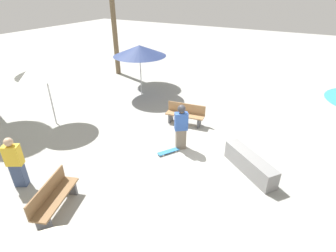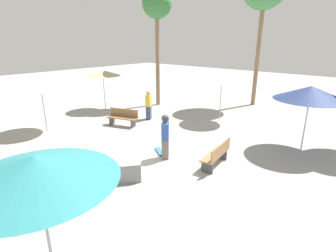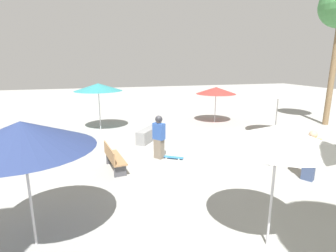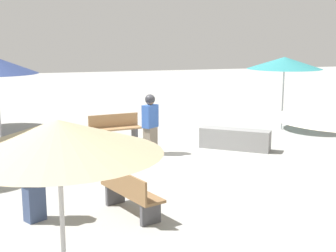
{
  "view_description": "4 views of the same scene",
  "coord_description": "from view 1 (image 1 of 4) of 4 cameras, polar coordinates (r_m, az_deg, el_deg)",
  "views": [
    {
      "loc": [
        6.45,
        2.82,
        5.2
      ],
      "look_at": [
        -0.49,
        -1.07,
        0.87
      ],
      "focal_mm": 28.0,
      "sensor_mm": 36.0,
      "label": 1
    },
    {
      "loc": [
        -6.6,
        6.01,
        4.21
      ],
      "look_at": [
        -0.95,
        -0.48,
        1.36
      ],
      "focal_mm": 28.0,
      "sensor_mm": 36.0,
      "label": 2
    },
    {
      "loc": [
        -2.97,
        -9.96,
        3.59
      ],
      "look_at": [
        -0.45,
        -1.12,
        1.37
      ],
      "focal_mm": 28.0,
      "sensor_mm": 36.0,
      "label": 3
    },
    {
      "loc": [
        11.64,
        -3.77,
        3.3
      ],
      "look_at": [
        -0.29,
        -0.25,
        0.84
      ],
      "focal_mm": 50.0,
      "sensor_mm": 36.0,
      "label": 4
    }
  ],
  "objects": [
    {
      "name": "shade_umbrella_white",
      "position": [
        11.25,
        -25.34,
        10.94
      ],
      "size": [
        2.13,
        2.13,
        2.5
      ],
      "color": "#B7B7BC",
      "rests_on": "ground_plane"
    },
    {
      "name": "skater_main",
      "position": [
        9.02,
        2.87,
        0.08
      ],
      "size": [
        0.47,
        0.5,
        1.68
      ],
      "rotation": [
        0.0,
        0.0,
        5.36
      ],
      "color": "#726656",
      "rests_on": "ground_plane"
    },
    {
      "name": "bench_far",
      "position": [
        7.47,
        -23.6,
        -14.11
      ],
      "size": [
        1.65,
        0.95,
        0.85
      ],
      "rotation": [
        0.0,
        0.0,
        0.34
      ],
      "color": "#47474C",
      "rests_on": "ground_plane"
    },
    {
      "name": "bystander_watching",
      "position": [
        8.55,
        -30.31,
        -6.9
      ],
      "size": [
        0.43,
        0.5,
        1.59
      ],
      "rotation": [
        0.0,
        0.0,
        5.25
      ],
      "color": "#38476B",
      "rests_on": "ground_plane"
    },
    {
      "name": "skateboard",
      "position": [
        9.17,
        0.1,
        -5.55
      ],
      "size": [
        0.78,
        0.6,
        0.07
      ],
      "rotation": [
        0.0,
        0.0,
        5.72
      ],
      "color": "teal",
      "rests_on": "ground_plane"
    },
    {
      "name": "concrete_ledge",
      "position": [
        8.56,
        17.38,
        -7.86
      ],
      "size": [
        1.6,
        1.88,
        0.6
      ],
      "rotation": [
        0.0,
        0.0,
        0.91
      ],
      "color": "gray",
      "rests_on": "ground_plane"
    },
    {
      "name": "shade_umbrella_navy",
      "position": [
        13.47,
        -6.22,
        16.01
      ],
      "size": [
        2.64,
        2.64,
        2.57
      ],
      "color": "#B7B7BC",
      "rests_on": "ground_plane"
    },
    {
      "name": "ground_plane",
      "position": [
        8.75,
        4.6,
        -7.98
      ],
      "size": [
        60.0,
        60.0,
        0.0
      ],
      "primitive_type": "plane",
      "color": "#9E9E99"
    },
    {
      "name": "bench_near",
      "position": [
        10.92,
        3.79,
        2.57
      ],
      "size": [
        0.66,
        1.65,
        0.85
      ],
      "rotation": [
        0.0,
        0.0,
        4.85
      ],
      "color": "#47474C",
      "rests_on": "ground_plane"
    }
  ]
}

